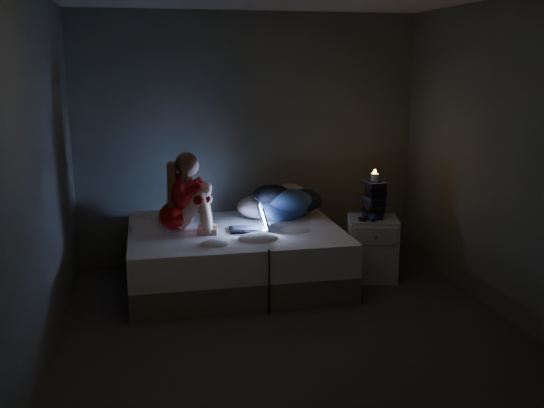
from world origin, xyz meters
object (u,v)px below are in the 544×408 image
object	(u,v)px
bed	(236,257)
nightstand	(372,248)
phone	(365,220)
woman	(175,193)
laptop	(248,217)
candle	(375,178)

from	to	relation	value
bed	nightstand	size ratio (longest dim) A/B	3.22
nightstand	phone	bearing A→B (deg)	-128.78
bed	woman	distance (m)	0.86
bed	nightstand	distance (m)	1.34
bed	woman	xyz separation A→B (m)	(-0.56, -0.01, 0.65)
laptop	candle	distance (m)	1.27
laptop	phone	bearing A→B (deg)	-3.54
nightstand	bed	bearing A→B (deg)	-170.30
candle	phone	bearing A→B (deg)	-140.27
woman	candle	xyz separation A→B (m)	(1.89, -0.09, 0.08)
laptop	nightstand	size ratio (longest dim) A/B	0.58
laptop	nightstand	distance (m)	1.28
woman	candle	world-z (taller)	woman
bed	woman	bearing A→B (deg)	-179.13
phone	bed	bearing A→B (deg)	171.45
nightstand	phone	world-z (taller)	phone
laptop	nightstand	world-z (taller)	laptop
nightstand	phone	xyz separation A→B (m)	(-0.11, -0.09, 0.31)
bed	phone	size ratio (longest dim) A/B	14.19
bed	laptop	bearing A→B (deg)	-28.75
laptop	candle	bearing A→B (deg)	1.63
woman	phone	distance (m)	1.81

